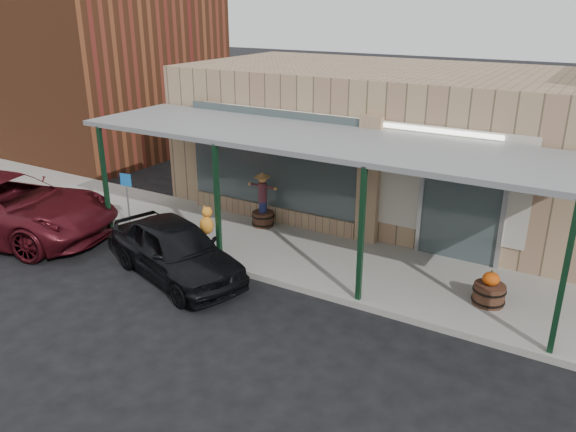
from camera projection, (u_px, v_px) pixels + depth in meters
The scene contains 10 objects.
ground at pixel (227, 329), 10.90m from camera, with size 120.00×120.00×0.00m, color black.
sidewalk at pixel (315, 258), 13.76m from camera, with size 40.00×3.20×0.15m, color gray.
storefront at pixel (389, 140), 16.70m from camera, with size 12.00×6.25×4.20m.
awning at pixel (316, 141), 12.68m from camera, with size 12.00×3.00×3.04m.
block_buildings_near at pixel (472, 84), 15.97m from camera, with size 61.00×8.00×8.00m.
barrel_scarecrow at pixel (263, 208), 15.39m from camera, with size 0.93×0.71×1.53m.
barrel_pumpkin at pixel (489, 292), 11.43m from camera, with size 0.67×0.67×0.76m.
handicap_sign at pixel (127, 195), 14.79m from camera, with size 0.33×0.07×1.62m.
parked_sedan at pixel (176, 249), 12.77m from camera, with size 4.29×2.76×1.55m.
car_maroon at pixel (5, 207), 14.94m from camera, with size 2.77×6.00×1.67m, color #4F0F17.
Camera 1 is at (5.84, -7.46, 5.94)m, focal length 35.00 mm.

